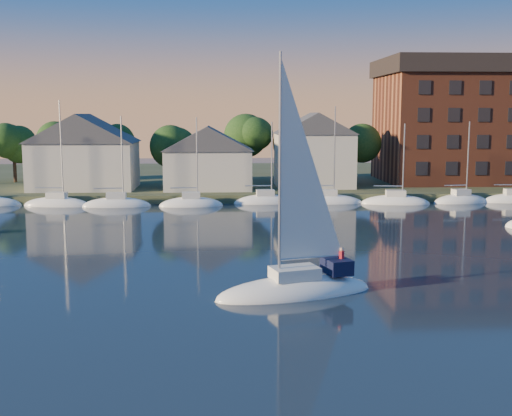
{
  "coord_description": "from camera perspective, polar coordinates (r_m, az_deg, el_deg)",
  "views": [
    {
      "loc": [
        -4.12,
        -25.87,
        10.65
      ],
      "look_at": [
        -1.64,
        22.0,
        3.58
      ],
      "focal_mm": 45.0,
      "sensor_mm": 36.0,
      "label": 1
    }
  ],
  "objects": [
    {
      "name": "moored_fleet",
      "position": [
        76.05,
        3.19,
        0.4
      ],
      "size": [
        95.5,
        2.4,
        12.05
      ],
      "color": "white",
      "rests_on": "ground"
    },
    {
      "name": "hero_sailboat",
      "position": [
        38.49,
        3.66,
        -6.73
      ],
      "size": [
        10.37,
        5.86,
        15.21
      ],
      "rotation": [
        0.0,
        0.0,
        3.43
      ],
      "color": "white",
      "rests_on": "ground"
    },
    {
      "name": "clubhouse_east",
      "position": [
        85.86,
        5.17,
        5.25
      ],
      "size": [
        10.5,
        8.4,
        9.8
      ],
      "color": "beige",
      "rests_on": "shoreline_land"
    },
    {
      "name": "clubhouse_west",
      "position": [
        85.89,
        -15.04,
        4.95
      ],
      "size": [
        13.65,
        9.45,
        9.64
      ],
      "color": "beige",
      "rests_on": "shoreline_land"
    },
    {
      "name": "wooden_dock",
      "position": [
        78.71,
        0.06,
        0.61
      ],
      "size": [
        120.0,
        3.0,
        1.0
      ],
      "primitive_type": "cube",
      "color": "brown",
      "rests_on": "ground"
    },
    {
      "name": "clubhouse_centre",
      "position": [
        83.08,
        -4.27,
        4.56
      ],
      "size": [
        11.55,
        8.4,
        8.08
      ],
      "color": "beige",
      "rests_on": "shoreline_land"
    },
    {
      "name": "condo_block",
      "position": [
        98.5,
        19.97,
        7.39
      ],
      "size": [
        31.0,
        17.0,
        17.4
      ],
      "color": "brown",
      "rests_on": "shoreline_land"
    },
    {
      "name": "tree_line",
      "position": [
        89.15,
        0.98,
        6.15
      ],
      "size": [
        93.4,
        5.4,
        8.9
      ],
      "color": "#3D281B",
      "rests_on": "shoreline_land"
    },
    {
      "name": "shoreline_land",
      "position": [
        101.52,
        -0.63,
        2.36
      ],
      "size": [
        160.0,
        50.0,
        2.0
      ],
      "primitive_type": "cube",
      "color": "#374226",
      "rests_on": "ground"
    },
    {
      "name": "ground",
      "position": [
        28.28,
        5.8,
        -13.78
      ],
      "size": [
        260.0,
        260.0,
        0.0
      ],
      "primitive_type": "plane",
      "color": "black",
      "rests_on": "ground"
    }
  ]
}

